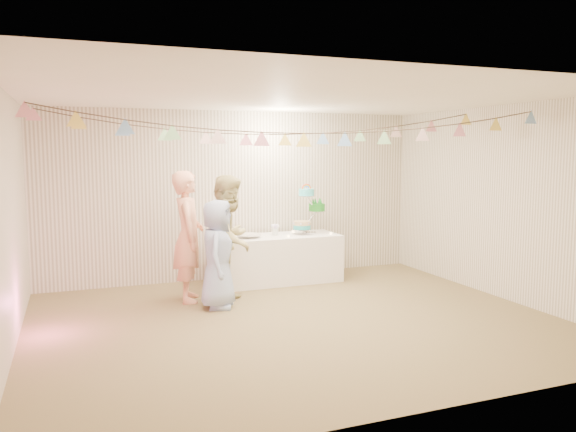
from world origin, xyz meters
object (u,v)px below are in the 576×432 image
object	(u,v)px
table	(277,259)
person_adult_a	(188,236)
person_adult_b	(230,239)
person_child	(218,254)
cake_stand	(309,208)

from	to	relation	value
table	person_adult_a	xyz separation A→B (m)	(-1.47, -0.61, 0.51)
table	person_adult_b	world-z (taller)	person_adult_b
person_adult_a	person_child	distance (m)	0.57
person_child	table	bearing A→B (deg)	-25.91
person_adult_a	person_adult_b	distance (m)	0.56
cake_stand	person_adult_a	distance (m)	2.14
table	cake_stand	xyz separation A→B (m)	(0.55, 0.05, 0.75)
table	person_child	bearing A→B (deg)	-137.93
person_adult_a	person_child	xyz separation A→B (m)	(0.28, -0.46, -0.17)
table	person_adult_b	size ratio (longest dim) A/B	1.13
person_adult_a	person_child	bearing A→B (deg)	-139.33
person_adult_a	cake_stand	bearing A→B (deg)	-62.14
table	cake_stand	size ratio (longest dim) A/B	2.64
table	person_adult_a	world-z (taller)	person_adult_a
table	person_adult_b	bearing A→B (deg)	-138.32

